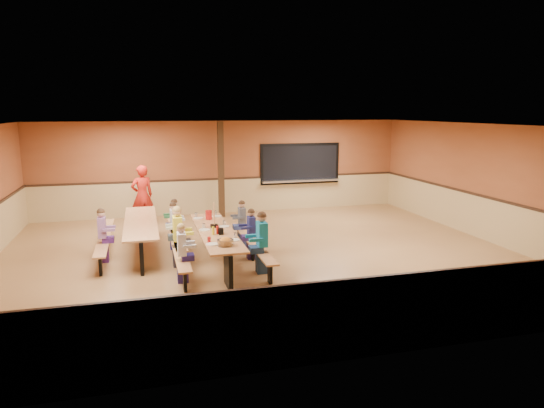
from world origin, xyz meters
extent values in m
plane|color=brown|center=(0.00, 0.00, 0.00)|extent=(12.00, 12.00, 0.00)
cube|color=brown|center=(0.00, 5.00, 1.50)|extent=(12.00, 0.04, 3.00)
cube|color=brown|center=(0.00, -5.00, 1.50)|extent=(12.00, 0.04, 3.00)
cube|color=brown|center=(6.00, 0.00, 1.50)|extent=(0.04, 10.00, 3.00)
cube|color=white|center=(0.00, 0.00, 3.00)|extent=(12.00, 10.00, 0.04)
cube|color=black|center=(2.60, 4.97, 1.55)|extent=(2.60, 0.06, 1.20)
cube|color=silver|center=(2.60, 4.88, 0.98)|extent=(2.70, 0.28, 0.06)
cube|color=black|center=(-0.20, 4.40, 1.50)|extent=(0.18, 0.18, 3.00)
cube|color=#B87A49|center=(-1.09, -0.29, 0.72)|extent=(0.75, 3.60, 0.04)
cube|color=black|center=(-1.09, -1.84, 0.35)|extent=(0.08, 0.60, 0.70)
cube|color=black|center=(-1.09, 1.26, 0.35)|extent=(0.08, 0.60, 0.70)
cube|color=#B87A49|center=(-1.91, -0.29, 0.43)|extent=(0.26, 3.60, 0.04)
cube|color=black|center=(-1.91, -0.29, 0.21)|extent=(0.06, 0.18, 0.41)
cube|color=#B87A49|center=(-0.26, -0.29, 0.43)|extent=(0.26, 3.60, 0.04)
cube|color=black|center=(-0.26, -0.29, 0.21)|extent=(0.06, 0.18, 0.41)
cube|color=#B87A49|center=(-2.68, 1.07, 0.72)|extent=(0.75, 3.60, 0.04)
cube|color=black|center=(-2.68, -0.48, 0.35)|extent=(0.08, 0.60, 0.70)
cube|color=black|center=(-2.68, 2.62, 0.35)|extent=(0.08, 0.60, 0.70)
cube|color=#B87A49|center=(-3.51, 1.07, 0.43)|extent=(0.26, 3.60, 0.04)
cube|color=black|center=(-3.51, 1.07, 0.21)|extent=(0.06, 0.18, 0.41)
cube|color=#B87A49|center=(-1.86, 1.07, 0.43)|extent=(0.26, 3.60, 0.04)
cube|color=black|center=(-1.86, 1.07, 0.21)|extent=(0.06, 0.18, 0.41)
imported|color=red|center=(-2.62, 3.84, 0.89)|extent=(0.75, 0.61, 1.78)
cylinder|color=red|center=(-1.09, 0.85, 0.85)|extent=(0.16, 0.16, 0.22)
cube|color=black|center=(-1.03, -0.64, 0.80)|extent=(0.10, 0.14, 0.13)
cylinder|color=yellow|center=(-1.19, -0.63, 0.82)|extent=(0.06, 0.06, 0.17)
cylinder|color=#B2140F|center=(-1.09, -0.58, 0.82)|extent=(0.06, 0.06, 0.17)
cube|color=black|center=(-1.07, 0.03, 0.77)|extent=(0.16, 0.16, 0.06)
cube|color=#B87A49|center=(-1.07, 0.03, 1.05)|extent=(0.02, 0.09, 0.50)
camera|label=1|loc=(-2.58, -10.59, 3.36)|focal=32.00mm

